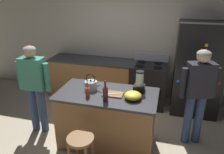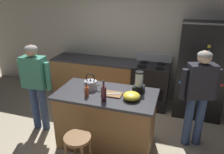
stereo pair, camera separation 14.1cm
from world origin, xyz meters
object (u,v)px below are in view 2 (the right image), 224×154
person_by_island_left (36,81)px  bottle_wine (104,94)px  kitchen_island (106,119)px  cutting_board (112,94)px  mixing_bowl (131,96)px  bottle_cooking_sauce (87,91)px  tea_kettle (91,85)px  stove_range (150,85)px  bar_stool (78,145)px  blender_appliance (139,83)px  refrigerator (201,71)px  chef_knife (113,94)px  person_by_sink_right (199,91)px

person_by_island_left → bottle_wine: size_ratio=5.04×
kitchen_island → cutting_board: size_ratio=5.16×
kitchen_island → mixing_bowl: mixing_bowl is taller
bottle_cooking_sauce → tea_kettle: (-0.04, 0.24, 0.00)m
kitchen_island → bottle_wine: (0.05, -0.24, 0.58)m
bottle_cooking_sauce → mixing_bowl: bearing=7.9°
stove_range → bottle_wine: 1.91m
bar_stool → bottle_cooking_sauce: 0.77m
kitchen_island → blender_appliance: size_ratio=4.63×
refrigerator → mixing_bowl: refrigerator is taller
refrigerator → bottle_wine: refrigerator is taller
stove_range → mixing_bowl: bearing=-92.6°
refrigerator → blender_appliance: bearing=-127.1°
stove_range → tea_kettle: 1.74m
person_by_island_left → cutting_board: 1.40m
bottle_cooking_sauce → tea_kettle: tea_kettle is taller
bottle_cooking_sauce → tea_kettle: bearing=98.5°
person_by_island_left → chef_knife: size_ratio=7.24×
blender_appliance → chef_knife: bearing=-146.5°
stove_range → person_by_sink_right: size_ratio=0.69×
person_by_island_left → bottle_cooking_sauce: 1.07m
refrigerator → tea_kettle: bearing=-140.3°
cutting_board → chef_knife: (0.02, 0.00, 0.01)m
cutting_board → bar_stool: bearing=-109.3°
blender_appliance → tea_kettle: (-0.75, -0.14, -0.06)m
mixing_bowl → person_by_sink_right: bearing=28.3°
person_by_island_left → refrigerator: bearing=28.1°
person_by_island_left → tea_kettle: (1.02, 0.03, 0.05)m
person_by_island_left → cutting_board: (1.40, -0.06, -0.02)m
stove_range → bottle_cooking_sauce: bearing=-113.3°
mixing_bowl → blender_appliance: bearing=80.3°
blender_appliance → bottle_cooking_sauce: size_ratio=1.55×
kitchen_island → refrigerator: bearing=45.9°
blender_appliance → tea_kettle: bearing=-169.5°
bar_stool → tea_kettle: (-0.13, 0.80, 0.52)m
bar_stool → cutting_board: size_ratio=2.12×
stove_range → person_by_island_left: bearing=-140.1°
bar_stool → person_by_sink_right: bearing=37.7°
person_by_sink_right → person_by_island_left: bearing=-171.8°
kitchen_island → person_by_island_left: 1.39m
person_by_island_left → mixing_bowl: size_ratio=6.33×
bottle_cooking_sauce → person_by_sink_right: bearing=20.4°
bottle_cooking_sauce → bar_stool: bearing=-80.0°
person_by_sink_right → cutting_board: (-1.25, -0.44, -0.03)m
person_by_island_left → mixing_bowl: 1.72m
kitchen_island → bar_stool: bearing=-101.0°
person_by_island_left → stove_range: bearing=39.9°
person_by_island_left → bar_stool: person_by_island_left is taller
stove_range → tea_kettle: size_ratio=4.06×
kitchen_island → refrigerator: size_ratio=0.83×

